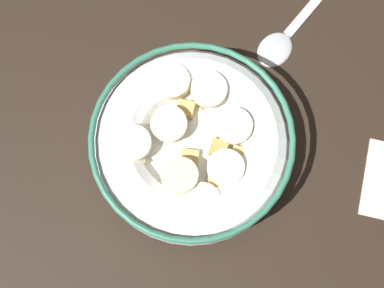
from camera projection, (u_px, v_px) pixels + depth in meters
The scene contains 3 objects.
ground_plane at pixel (192, 153), 54.47cm from camera, with size 90.29×90.29×2.00cm, color black.
cereal_bowl at pixel (192, 144), 50.60cm from camera, with size 19.38×19.38×6.07cm.
spoon at pixel (289, 33), 56.31cm from camera, with size 3.76×17.40×0.80cm.
Camera 1 is at (-6.89, 10.07, 52.09)cm, focal length 48.96 mm.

